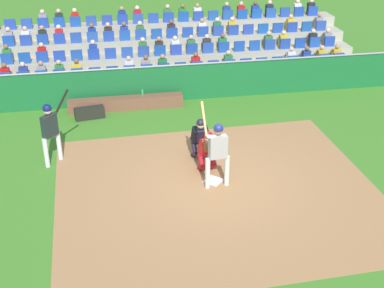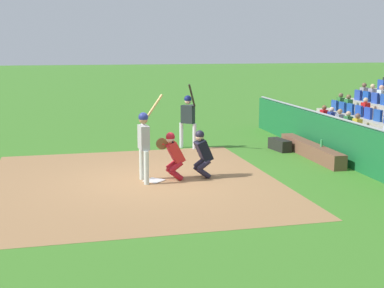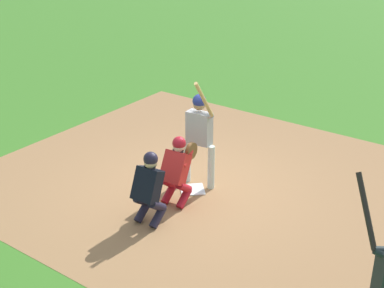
{
  "view_description": "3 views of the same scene",
  "coord_description": "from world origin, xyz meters",
  "px_view_note": "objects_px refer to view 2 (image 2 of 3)",
  "views": [
    {
      "loc": [
        2.7,
        11.58,
        7.28
      ],
      "look_at": [
        0.49,
        -0.47,
        0.92
      ],
      "focal_mm": 48.71,
      "sensor_mm": 36.0,
      "label": 1
    },
    {
      "loc": [
        -13.64,
        1.97,
        3.51
      ],
      "look_at": [
        0.37,
        -1.09,
        0.87
      ],
      "focal_mm": 51.1,
      "sensor_mm": 36.0,
      "label": 2
    },
    {
      "loc": [
        5.45,
        -7.09,
        4.96
      ],
      "look_at": [
        0.04,
        -0.07,
        0.98
      ],
      "focal_mm": 51.13,
      "sensor_mm": 36.0,
      "label": 3
    }
  ],
  "objects_px": {
    "dugout_bench": "(311,150)",
    "catcher_crouching": "(173,153)",
    "water_bottle_on_bench": "(322,143)",
    "on_deck_batter": "(188,115)",
    "batter_at_plate": "(144,139)",
    "equipment_duffel_bag": "(280,145)",
    "home_plate_umpire": "(202,152)",
    "home_plate_marker": "(154,180)"
  },
  "relations": [
    {
      "from": "on_deck_batter",
      "to": "batter_at_plate",
      "type": "bearing_deg",
      "value": 154.26
    },
    {
      "from": "batter_at_plate",
      "to": "equipment_duffel_bag",
      "type": "xyz_separation_m",
      "value": [
        3.24,
        -4.95,
        -0.94
      ]
    },
    {
      "from": "catcher_crouching",
      "to": "water_bottle_on_bench",
      "type": "distance_m",
      "value": 4.97
    },
    {
      "from": "home_plate_marker",
      "to": "on_deck_batter",
      "type": "height_order",
      "value": "on_deck_batter"
    },
    {
      "from": "dugout_bench",
      "to": "equipment_duffel_bag",
      "type": "bearing_deg",
      "value": 23.49
    },
    {
      "from": "dugout_bench",
      "to": "on_deck_batter",
      "type": "xyz_separation_m",
      "value": [
        2.26,
        3.46,
        0.91
      ]
    },
    {
      "from": "batter_at_plate",
      "to": "equipment_duffel_bag",
      "type": "relative_size",
      "value": 2.28
    },
    {
      "from": "on_deck_batter",
      "to": "home_plate_marker",
      "type": "bearing_deg",
      "value": 156.91
    },
    {
      "from": "batter_at_plate",
      "to": "on_deck_batter",
      "type": "distance_m",
      "value": 4.71
    },
    {
      "from": "home_plate_marker",
      "to": "home_plate_umpire",
      "type": "relative_size",
      "value": 0.34
    },
    {
      "from": "catcher_crouching",
      "to": "batter_at_plate",
      "type": "bearing_deg",
      "value": 97.54
    },
    {
      "from": "dugout_bench",
      "to": "water_bottle_on_bench",
      "type": "bearing_deg",
      "value": -173.63
    },
    {
      "from": "dugout_bench",
      "to": "water_bottle_on_bench",
      "type": "height_order",
      "value": "water_bottle_on_bench"
    },
    {
      "from": "catcher_crouching",
      "to": "water_bottle_on_bench",
      "type": "relative_size",
      "value": 5.79
    },
    {
      "from": "catcher_crouching",
      "to": "home_plate_marker",
      "type": "bearing_deg",
      "value": 98.21
    },
    {
      "from": "dugout_bench",
      "to": "equipment_duffel_bag",
      "type": "distance_m",
      "value": 1.37
    },
    {
      "from": "home_plate_marker",
      "to": "home_plate_umpire",
      "type": "bearing_deg",
      "value": -84.94
    },
    {
      "from": "equipment_duffel_bag",
      "to": "on_deck_batter",
      "type": "relative_size",
      "value": 0.44
    },
    {
      "from": "home_plate_marker",
      "to": "water_bottle_on_bench",
      "type": "xyz_separation_m",
      "value": [
        1.36,
        -5.32,
        0.53
      ]
    },
    {
      "from": "water_bottle_on_bench",
      "to": "on_deck_batter",
      "type": "xyz_separation_m",
      "value": [
        2.85,
        3.52,
        0.58
      ]
    },
    {
      "from": "catcher_crouching",
      "to": "on_deck_batter",
      "type": "bearing_deg",
      "value": -17.16
    },
    {
      "from": "water_bottle_on_bench",
      "to": "equipment_duffel_bag",
      "type": "height_order",
      "value": "water_bottle_on_bench"
    },
    {
      "from": "catcher_crouching",
      "to": "home_plate_umpire",
      "type": "height_order",
      "value": "home_plate_umpire"
    },
    {
      "from": "catcher_crouching",
      "to": "on_deck_batter",
      "type": "height_order",
      "value": "on_deck_batter"
    },
    {
      "from": "home_plate_umpire",
      "to": "on_deck_batter",
      "type": "relative_size",
      "value": 0.58
    },
    {
      "from": "catcher_crouching",
      "to": "water_bottle_on_bench",
      "type": "xyz_separation_m",
      "value": [
        1.29,
        -4.8,
        -0.16
      ]
    },
    {
      "from": "catcher_crouching",
      "to": "dugout_bench",
      "type": "xyz_separation_m",
      "value": [
        1.88,
        -4.73,
        -0.49
      ]
    },
    {
      "from": "home_plate_umpire",
      "to": "equipment_duffel_bag",
      "type": "relative_size",
      "value": 1.32
    },
    {
      "from": "dugout_bench",
      "to": "catcher_crouching",
      "type": "bearing_deg",
      "value": 111.66
    },
    {
      "from": "equipment_duffel_bag",
      "to": "on_deck_batter",
      "type": "distance_m",
      "value": 3.22
    },
    {
      "from": "batter_at_plate",
      "to": "water_bottle_on_bench",
      "type": "bearing_deg",
      "value": -75.98
    },
    {
      "from": "home_plate_marker",
      "to": "water_bottle_on_bench",
      "type": "height_order",
      "value": "water_bottle_on_bench"
    },
    {
      "from": "home_plate_marker",
      "to": "water_bottle_on_bench",
      "type": "bearing_deg",
      "value": -75.63
    },
    {
      "from": "water_bottle_on_bench",
      "to": "on_deck_batter",
      "type": "distance_m",
      "value": 4.57
    },
    {
      "from": "catcher_crouching",
      "to": "dugout_bench",
      "type": "distance_m",
      "value": 5.12
    },
    {
      "from": "home_plate_marker",
      "to": "catcher_crouching",
      "type": "xyz_separation_m",
      "value": [
        0.07,
        -0.52,
        0.69
      ]
    },
    {
      "from": "batter_at_plate",
      "to": "equipment_duffel_bag",
      "type": "bearing_deg",
      "value": -56.85
    },
    {
      "from": "batter_at_plate",
      "to": "catcher_crouching",
      "type": "height_order",
      "value": "batter_at_plate"
    },
    {
      "from": "dugout_bench",
      "to": "water_bottle_on_bench",
      "type": "xyz_separation_m",
      "value": [
        -0.59,
        -0.07,
        0.33
      ]
    },
    {
      "from": "dugout_bench",
      "to": "on_deck_batter",
      "type": "relative_size",
      "value": 1.79
    },
    {
      "from": "home_plate_umpire",
      "to": "equipment_duffel_bag",
      "type": "bearing_deg",
      "value": -47.69
    },
    {
      "from": "home_plate_umpire",
      "to": "water_bottle_on_bench",
      "type": "relative_size",
      "value": 5.86
    }
  ]
}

